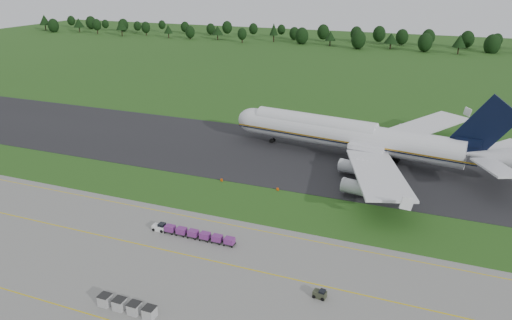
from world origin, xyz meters
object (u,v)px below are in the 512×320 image
at_px(aircraft, 355,136).
at_px(utility_cart, 320,294).
at_px(baggage_train, 192,233).
at_px(edge_markers, 249,185).
at_px(uld_row, 127,306).

bearing_deg(aircraft, utility_cart, -83.00).
distance_m(baggage_train, edge_markers, 24.10).
bearing_deg(edge_markers, uld_row, -88.92).
bearing_deg(baggage_train, aircraft, 70.15).
xyz_separation_m(aircraft, uld_row, (-16.34, -70.56, -4.71)).
height_order(utility_cart, uld_row, uld_row).
bearing_deg(baggage_train, uld_row, -85.73).
height_order(aircraft, baggage_train, aircraft).
bearing_deg(uld_row, utility_cart, 28.38).
distance_m(aircraft, utility_cart, 58.54).
distance_m(utility_cart, uld_row, 26.65).
height_order(utility_cart, edge_markers, utility_cart).
height_order(baggage_train, uld_row, uld_row).
bearing_deg(utility_cart, edge_markers, 126.90).
distance_m(aircraft, baggage_train, 52.97).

